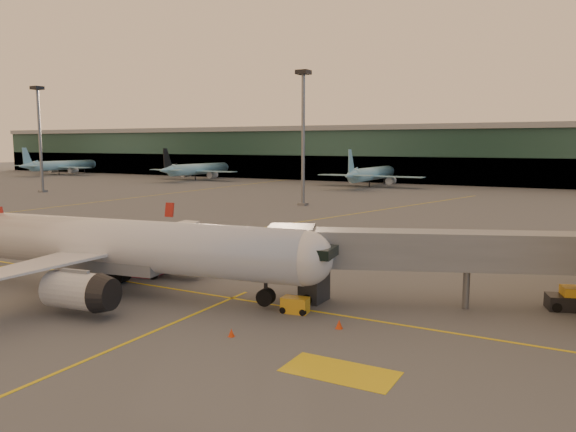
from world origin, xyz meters
The scene contains 14 objects.
ground centered at (0.00, 0.00, 0.00)m, with size 600.00×600.00×0.00m, color #4C4F54.
taxi_markings centered at (-7.32, 44.49, 0.01)m, with size 100.12×173.00×0.01m.
terminal centered at (0.00, 141.79, 8.76)m, with size 400.00×20.00×17.60m.
mast_west_far centered at (-90.00, 62.00, 14.86)m, with size 2.40×2.40×25.60m.
mast_west_near centered at (-20.00, 66.00, 14.86)m, with size 2.40×2.40×25.60m.
distant_aircraft_row centered at (10.83, 118.00, 0.00)m, with size 350.00×34.00×13.00m.
main_airplane centered at (-4.91, 1.86, 3.78)m, with size 38.45×34.81×11.62m.
jet_bridge centered at (22.84, 11.55, 4.03)m, with size 28.97×13.96×5.79m.
catering_truck centered at (-6.86, 7.65, 2.66)m, with size 6.36×3.47×4.69m.
gpu_cart centered at (11.06, 4.04, 0.55)m, with size 2.04×1.37×1.12m.
pushback_tug centered at (28.25, 14.16, 0.69)m, with size 3.69×2.69×1.70m.
cone_nose centered at (15.18, 2.37, 0.29)m, with size 0.47×0.47×0.60m.
cone_wing_left centered at (-5.67, 18.70, 0.30)m, with size 0.49×0.49×0.62m.
cone_fwd centered at (9.90, -2.25, 0.25)m, with size 0.40×0.40×0.52m.
Camera 1 is at (29.09, -30.10, 11.94)m, focal length 35.00 mm.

